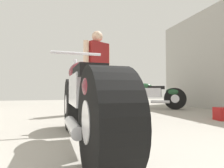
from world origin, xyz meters
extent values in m
plane|color=#9E998E|center=(0.00, 3.07, 0.00)|extent=(14.73, 14.73, 0.00)
cylinder|color=black|center=(-0.73, 2.76, 0.32)|extent=(0.25, 0.64, 0.63)
cylinder|color=silver|center=(-0.73, 2.76, 0.32)|extent=(0.25, 0.25, 0.24)
cylinder|color=black|center=(-0.70, 1.33, 0.32)|extent=(0.25, 0.64, 0.63)
cylinder|color=silver|center=(-0.70, 1.33, 0.32)|extent=(0.25, 0.25, 0.24)
cube|color=silver|center=(-0.72, 2.05, 0.49)|extent=(0.25, 0.64, 0.28)
ellipsoid|color=#5B0F19|center=(-0.72, 2.26, 0.67)|extent=(0.27, 0.52, 0.22)
cube|color=black|center=(-0.71, 1.87, 0.64)|extent=(0.23, 0.48, 0.10)
ellipsoid|color=#5B0F19|center=(-0.70, 1.38, 0.51)|extent=(0.27, 0.44, 0.24)
cylinder|color=silver|center=(-0.73, 2.72, 0.61)|extent=(0.05, 0.25, 0.57)
cylinder|color=silver|center=(-0.73, 2.68, 0.95)|extent=(0.61, 0.05, 0.04)
cylinder|color=silver|center=(-0.85, 1.75, 0.22)|extent=(0.10, 0.55, 0.09)
cylinder|color=black|center=(0.98, 5.37, 0.28)|extent=(0.54, 0.46, 0.55)
cylinder|color=silver|center=(0.98, 5.37, 0.28)|extent=(0.27, 0.27, 0.21)
cylinder|color=black|center=(1.99, 4.64, 0.28)|extent=(0.54, 0.46, 0.55)
cylinder|color=silver|center=(1.99, 4.64, 0.28)|extent=(0.27, 0.27, 0.21)
cube|color=silver|center=(1.49, 5.00, 0.43)|extent=(0.57, 0.49, 0.24)
ellipsoid|color=#1E4728|center=(1.33, 5.12, 0.59)|extent=(0.49, 0.44, 0.19)
cube|color=black|center=(1.61, 4.91, 0.56)|extent=(0.45, 0.40, 0.09)
ellipsoid|color=#1E4728|center=(1.96, 4.66, 0.45)|extent=(0.44, 0.40, 0.21)
cylinder|color=silver|center=(1.01, 5.35, 0.53)|extent=(0.20, 0.16, 0.50)
cylinder|color=silver|center=(1.04, 5.33, 0.83)|extent=(0.34, 0.45, 0.03)
cylinder|color=silver|center=(1.62, 4.75, 0.19)|extent=(0.43, 0.34, 0.08)
cylinder|color=#4C4C4C|center=(-0.01, 4.45, 0.43)|extent=(0.22, 0.22, 0.86)
cylinder|color=#4C4C4C|center=(-0.20, 4.35, 0.43)|extent=(0.22, 0.22, 0.86)
cube|color=maroon|center=(-0.11, 4.40, 1.19)|extent=(0.54, 0.45, 0.66)
cylinder|color=beige|center=(0.15, 4.54, 1.22)|extent=(0.16, 0.16, 0.60)
cylinder|color=beige|center=(-0.37, 4.26, 1.22)|extent=(0.16, 0.16, 0.60)
sphere|color=beige|center=(-0.11, 4.40, 1.66)|extent=(0.24, 0.24, 0.24)
camera|label=1|loc=(-0.98, 0.25, 0.49)|focal=31.41mm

